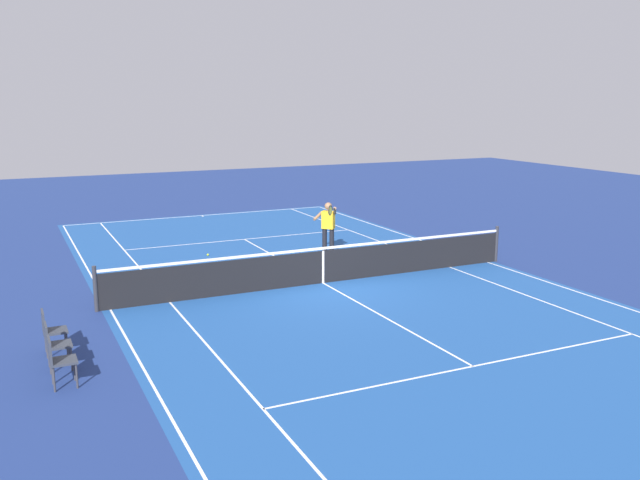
% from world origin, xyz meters
% --- Properties ---
extents(ground_plane, '(60.00, 60.00, 0.00)m').
position_xyz_m(ground_plane, '(0.00, 0.00, 0.00)').
color(ground_plane, navy).
extents(court_slab, '(24.20, 11.40, 0.00)m').
position_xyz_m(court_slab, '(0.00, 0.00, 0.00)').
color(court_slab, '#1E4C93').
rests_on(court_slab, ground_plane).
extents(court_line_markings, '(23.85, 11.05, 0.01)m').
position_xyz_m(court_line_markings, '(0.00, 0.00, 0.00)').
color(court_line_markings, white).
rests_on(court_line_markings, ground_plane).
extents(tennis_net, '(0.10, 11.70, 1.08)m').
position_xyz_m(tennis_net, '(0.00, 0.00, 0.49)').
color(tennis_net, '#2D2D33').
rests_on(tennis_net, ground_plane).
extents(tennis_player_near, '(1.13, 0.74, 1.70)m').
position_xyz_m(tennis_player_near, '(3.05, -1.64, 0.93)').
color(tennis_player_near, black).
rests_on(tennis_player_near, ground_plane).
extents(tennis_ball, '(0.07, 0.07, 0.07)m').
position_xyz_m(tennis_ball, '(4.46, 1.87, 0.03)').
color(tennis_ball, '#CCE01E').
rests_on(tennis_ball, ground_plane).
extents(spectator_chair_0, '(0.44, 0.44, 0.88)m').
position_xyz_m(spectator_chair_0, '(-4.13, 6.94, 0.52)').
color(spectator_chair_0, '#38383D').
rests_on(spectator_chair_0, ground_plane).
extents(spectator_chair_1, '(0.44, 0.44, 0.88)m').
position_xyz_m(spectator_chair_1, '(-3.28, 6.94, 0.52)').
color(spectator_chair_1, '#38383D').
rests_on(spectator_chair_1, ground_plane).
extents(spectator_chair_2, '(0.44, 0.44, 0.88)m').
position_xyz_m(spectator_chair_2, '(-2.44, 6.94, 0.52)').
color(spectator_chair_2, '#38383D').
rests_on(spectator_chair_2, ground_plane).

